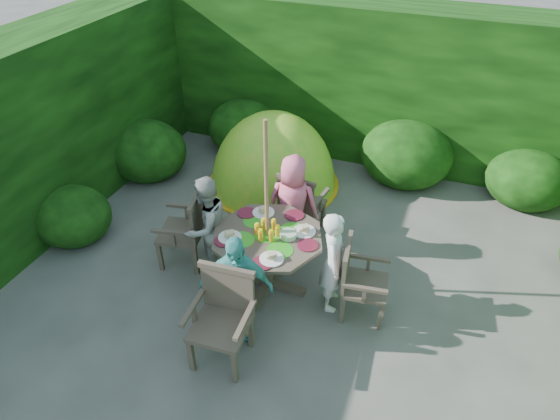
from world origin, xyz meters
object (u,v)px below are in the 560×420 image
(patio_table, at_px, (268,243))
(parasol_pole, at_px, (267,211))
(garden_chair_back, at_px, (300,203))
(dome_tent, at_px, (273,184))
(child_left, at_px, (207,226))
(garden_chair_right, at_px, (359,280))
(child_front, at_px, (236,288))
(garden_chair_front, at_px, (223,315))
(child_back, at_px, (293,204))
(garden_chair_left, at_px, (188,228))
(child_right, at_px, (334,262))

(patio_table, bearing_deg, parasol_pole, -168.63)
(garden_chair_back, relative_size, dome_tent, 0.39)
(dome_tent, bearing_deg, child_left, -93.45)
(garden_chair_right, xyz_separation_m, garden_chair_back, (-1.08, 1.14, 0.01))
(child_front, relative_size, dome_tent, 0.55)
(patio_table, xyz_separation_m, child_front, (-0.02, -0.80, 0.01))
(garden_chair_back, xyz_separation_m, dome_tent, (-0.81, 1.04, -0.50))
(garden_chair_front, bearing_deg, child_front, 83.09)
(child_back, bearing_deg, garden_chair_left, 26.83)
(garden_chair_front, xyz_separation_m, dome_tent, (-0.75, 3.22, -0.54))
(child_front, xyz_separation_m, dome_tent, (-0.77, 2.93, -0.66))
(patio_table, xyz_separation_m, dome_tent, (-0.79, 2.13, -0.65))
(patio_table, bearing_deg, dome_tent, 110.37)
(child_front, bearing_deg, child_left, 115.73)
(garden_chair_left, relative_size, child_right, 0.78)
(child_front, bearing_deg, child_right, 25.73)
(patio_table, bearing_deg, child_back, 88.88)
(garden_chair_back, relative_size, child_right, 0.73)
(garden_chair_back, distance_m, child_left, 1.36)
(patio_table, relative_size, garden_chair_back, 1.45)
(garden_chair_back, distance_m, child_right, 1.37)
(garden_chair_left, xyz_separation_m, dome_tent, (0.31, 2.08, -0.53))
(child_back, bearing_deg, child_left, 36.40)
(child_left, bearing_deg, child_front, 59.63)
(parasol_pole, height_order, garden_chair_front, parasol_pole)
(garden_chair_front, xyz_separation_m, child_back, (0.06, 1.89, 0.14))
(parasol_pole, distance_m, child_right, 0.93)
(garden_chair_front, relative_size, child_front, 0.76)
(parasol_pole, bearing_deg, child_right, -1.44)
(parasol_pole, distance_m, child_left, 0.91)
(parasol_pole, relative_size, child_front, 1.67)
(child_right, xyz_separation_m, dome_tent, (-1.59, 2.15, -0.64))
(child_back, xyz_separation_m, dome_tent, (-0.81, 1.33, -0.68))
(garden_chair_back, height_order, child_front, child_front)
(garden_chair_left, xyz_separation_m, child_front, (1.07, -0.85, 0.13))
(patio_table, relative_size, garden_chair_front, 1.35)
(parasol_pole, distance_m, garden_chair_back, 1.25)
(garden_chair_right, relative_size, child_left, 0.69)
(garden_chair_right, distance_m, child_back, 1.38)
(garden_chair_right, xyz_separation_m, child_left, (-1.90, 0.06, 0.17))
(garden_chair_left, distance_m, child_right, 1.90)
(garden_chair_right, xyz_separation_m, dome_tent, (-1.89, 2.17, -0.49))
(patio_table, xyz_separation_m, garden_chair_front, (-0.04, -1.09, -0.11))
(child_left, relative_size, dome_tent, 0.55)
(dome_tent, bearing_deg, child_back, -61.91)
(garden_chair_right, distance_m, garden_chair_back, 1.57)
(garden_chair_right, xyz_separation_m, child_front, (-1.12, -0.76, 0.17))
(child_back, bearing_deg, garden_chair_front, 81.15)
(patio_table, height_order, parasol_pole, parasol_pole)
(garden_chair_left, bearing_deg, garden_chair_back, 120.88)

